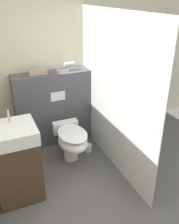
% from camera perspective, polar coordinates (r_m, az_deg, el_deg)
% --- Properties ---
extents(ground_plane, '(12.00, 12.00, 0.00)m').
position_cam_1_polar(ground_plane, '(2.97, 9.16, -24.01)').
color(ground_plane, '#565451').
extents(wall_back, '(8.00, 0.06, 2.50)m').
position_cam_1_polar(wall_back, '(4.01, -6.19, 11.21)').
color(wall_back, beige).
rests_on(wall_back, ground_plane).
extents(partition_panel, '(1.27, 0.31, 1.17)m').
position_cam_1_polar(partition_panel, '(4.00, -7.65, 0.93)').
color(partition_panel, '#4C4C51').
rests_on(partition_panel, ground_plane).
extents(shower_glass, '(0.04, 2.04, 2.08)m').
position_cam_1_polar(shower_glass, '(3.28, 5.43, 4.03)').
color(shower_glass, silver).
rests_on(shower_glass, ground_plane).
extents(toilet, '(0.40, 0.66, 0.52)m').
position_cam_1_polar(toilet, '(3.58, -4.13, -6.50)').
color(toilet, white).
rests_on(toilet, ground_plane).
extents(sink_vanity, '(0.51, 0.51, 1.08)m').
position_cam_1_polar(sink_vanity, '(3.07, -16.31, -10.91)').
color(sink_vanity, '#473323').
rests_on(sink_vanity, ground_plane).
extents(hair_drier, '(0.18, 0.07, 0.14)m').
position_cam_1_polar(hair_drier, '(3.83, -4.53, 10.84)').
color(hair_drier, '#B7B7BC').
rests_on(hair_drier, partition_panel).
extents(folded_towel, '(0.26, 0.14, 0.07)m').
position_cam_1_polar(folded_towel, '(3.73, -11.77, 8.98)').
color(folded_towel, tan).
rests_on(folded_towel, partition_panel).
extents(spare_toilet_roll, '(0.12, 0.12, 0.11)m').
position_cam_1_polar(spare_toilet_roll, '(3.93, -0.34, -8.20)').
color(spare_toilet_roll, white).
rests_on(spare_toilet_roll, ground_plane).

